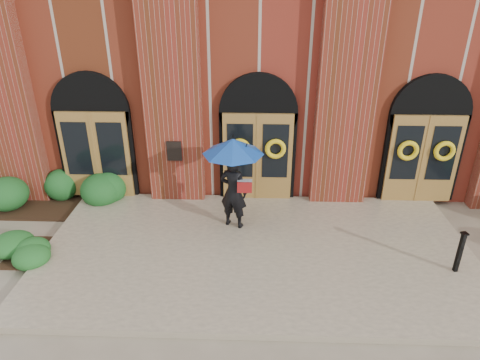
{
  "coord_description": "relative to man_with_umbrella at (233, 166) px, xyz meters",
  "views": [
    {
      "loc": [
        -0.1,
        -8.17,
        5.97
      ],
      "look_at": [
        -0.42,
        1.0,
        1.52
      ],
      "focal_mm": 32.0,
      "sensor_mm": 36.0,
      "label": 1
    }
  ],
  "objects": [
    {
      "name": "landing",
      "position": [
        0.59,
        -1.03,
        -1.72
      ],
      "size": [
        10.0,
        5.3,
        0.15
      ],
      "primitive_type": "cube",
      "color": "tan",
      "rests_on": "ground"
    },
    {
      "name": "ground",
      "position": [
        0.59,
        -1.18,
        -1.79
      ],
      "size": [
        90.0,
        90.0,
        0.0
      ],
      "primitive_type": "plane",
      "color": "gray",
      "rests_on": "ground"
    },
    {
      "name": "church_building",
      "position": [
        0.59,
        7.6,
        1.71
      ],
      "size": [
        16.2,
        12.53,
        7.0
      ],
      "color": "maroon",
      "rests_on": "ground"
    },
    {
      "name": "hedge_front_left",
      "position": [
        -4.51,
        -1.18,
        -1.56
      ],
      "size": [
        1.32,
        1.13,
        0.47
      ],
      "primitive_type": "ellipsoid",
      "color": "#1C521D",
      "rests_on": "ground"
    },
    {
      "name": "hedge_wall_left",
      "position": [
        -5.2,
        1.02,
        -1.36
      ],
      "size": [
        3.35,
        1.34,
        0.86
      ],
      "primitive_type": "ellipsoid",
      "color": "#184A1B",
      "rests_on": "ground"
    },
    {
      "name": "man_with_umbrella",
      "position": [
        0.0,
        0.0,
        0.0
      ],
      "size": [
        1.89,
        1.89,
        2.35
      ],
      "rotation": [
        0.0,
        0.0,
        2.79
      ],
      "color": "black",
      "rests_on": "landing"
    },
    {
      "name": "metal_post",
      "position": [
        4.89,
        -1.71,
        -1.13
      ],
      "size": [
        0.16,
        0.16,
        0.97
      ],
      "rotation": [
        0.0,
        0.0,
        0.22
      ],
      "color": "black",
      "rests_on": "landing"
    }
  ]
}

